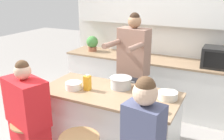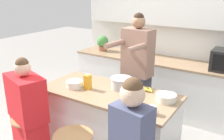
{
  "view_description": "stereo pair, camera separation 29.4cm",
  "coord_description": "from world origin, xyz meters",
  "px_view_note": "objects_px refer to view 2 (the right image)",
  "views": [
    {
      "loc": [
        1.25,
        -2.42,
        2.07
      ],
      "look_at": [
        0.0,
        0.08,
        1.14
      ],
      "focal_mm": 40.0,
      "sensor_mm": 36.0,
      "label": 1
    },
    {
      "loc": [
        1.5,
        -2.27,
        2.07
      ],
      "look_at": [
        0.0,
        0.08,
        1.14
      ],
      "focal_mm": 40.0,
      "sensor_mm": 36.0,
      "label": 2
    }
  ],
  "objects_px": {
    "fruit_bowl": "(75,84)",
    "coffee_cup_near": "(137,107)",
    "person_cooking": "(137,78)",
    "kitchen_island": "(109,124)",
    "cooking_pot": "(121,83)",
    "juice_carton": "(88,82)",
    "bar_stool_leftmost": "(32,138)",
    "potted_plant": "(103,43)",
    "person_wrapped_blanket": "(29,119)",
    "banana_bunch": "(148,89)",
    "coffee_cup_far": "(152,110)"
  },
  "relations": [
    {
      "from": "kitchen_island",
      "to": "cooking_pot",
      "type": "height_order",
      "value": "cooking_pot"
    },
    {
      "from": "coffee_cup_near",
      "to": "person_cooking",
      "type": "bearing_deg",
      "value": 117.67
    },
    {
      "from": "person_cooking",
      "to": "potted_plant",
      "type": "distance_m",
      "value": 1.53
    },
    {
      "from": "kitchen_island",
      "to": "person_cooking",
      "type": "xyz_separation_m",
      "value": [
        0.04,
        0.64,
        0.42
      ]
    },
    {
      "from": "person_cooking",
      "to": "cooking_pot",
      "type": "xyz_separation_m",
      "value": [
        0.03,
        -0.47,
        0.09
      ]
    },
    {
      "from": "kitchen_island",
      "to": "coffee_cup_near",
      "type": "bearing_deg",
      "value": -26.59
    },
    {
      "from": "cooking_pot",
      "to": "juice_carton",
      "type": "relative_size",
      "value": 1.84
    },
    {
      "from": "kitchen_island",
      "to": "coffee_cup_near",
      "type": "height_order",
      "value": "coffee_cup_near"
    },
    {
      "from": "person_wrapped_blanket",
      "to": "banana_bunch",
      "type": "bearing_deg",
      "value": 58.9
    },
    {
      "from": "coffee_cup_near",
      "to": "potted_plant",
      "type": "bearing_deg",
      "value": 132.61
    },
    {
      "from": "kitchen_island",
      "to": "bar_stool_leftmost",
      "type": "xyz_separation_m",
      "value": [
        -0.66,
        -0.65,
        -0.07
      ]
    },
    {
      "from": "cooking_pot",
      "to": "potted_plant",
      "type": "relative_size",
      "value": 1.23
    },
    {
      "from": "kitchen_island",
      "to": "cooking_pot",
      "type": "relative_size",
      "value": 4.67
    },
    {
      "from": "fruit_bowl",
      "to": "coffee_cup_far",
      "type": "relative_size",
      "value": 1.87
    },
    {
      "from": "kitchen_island",
      "to": "potted_plant",
      "type": "bearing_deg",
      "value": 126.63
    },
    {
      "from": "coffee_cup_near",
      "to": "potted_plant",
      "type": "xyz_separation_m",
      "value": [
        -1.68,
        1.82,
        0.12
      ]
    },
    {
      "from": "person_wrapped_blanket",
      "to": "juice_carton",
      "type": "bearing_deg",
      "value": 74.05
    },
    {
      "from": "fruit_bowl",
      "to": "potted_plant",
      "type": "bearing_deg",
      "value": 113.68
    },
    {
      "from": "coffee_cup_far",
      "to": "person_cooking",
      "type": "bearing_deg",
      "value": 125.42
    },
    {
      "from": "person_cooking",
      "to": "fruit_bowl",
      "type": "height_order",
      "value": "person_cooking"
    },
    {
      "from": "fruit_bowl",
      "to": "coffee_cup_near",
      "type": "xyz_separation_m",
      "value": [
        0.94,
        -0.15,
        0.01
      ]
    },
    {
      "from": "person_wrapped_blanket",
      "to": "banana_bunch",
      "type": "height_order",
      "value": "person_wrapped_blanket"
    },
    {
      "from": "coffee_cup_near",
      "to": "coffee_cup_far",
      "type": "bearing_deg",
      "value": 11.08
    },
    {
      "from": "bar_stool_leftmost",
      "to": "person_cooking",
      "type": "bearing_deg",
      "value": 61.49
    },
    {
      "from": "kitchen_island",
      "to": "coffee_cup_far",
      "type": "xyz_separation_m",
      "value": [
        0.66,
        -0.23,
        0.48
      ]
    },
    {
      "from": "fruit_bowl",
      "to": "juice_carton",
      "type": "distance_m",
      "value": 0.18
    },
    {
      "from": "cooking_pot",
      "to": "coffee_cup_near",
      "type": "relative_size",
      "value": 3.35
    },
    {
      "from": "bar_stool_leftmost",
      "to": "potted_plant",
      "type": "xyz_separation_m",
      "value": [
        -0.5,
        2.22,
        0.68
      ]
    },
    {
      "from": "coffee_cup_near",
      "to": "person_wrapped_blanket",
      "type": "bearing_deg",
      "value": -160.64
    },
    {
      "from": "person_cooking",
      "to": "fruit_bowl",
      "type": "distance_m",
      "value": 0.89
    },
    {
      "from": "fruit_bowl",
      "to": "coffee_cup_far",
      "type": "distance_m",
      "value": 1.1
    },
    {
      "from": "bar_stool_leftmost",
      "to": "fruit_bowl",
      "type": "distance_m",
      "value": 0.81
    },
    {
      "from": "cooking_pot",
      "to": "person_wrapped_blanket",
      "type": "bearing_deg",
      "value": -130.76
    },
    {
      "from": "bar_stool_leftmost",
      "to": "coffee_cup_near",
      "type": "bearing_deg",
      "value": 18.55
    },
    {
      "from": "person_wrapped_blanket",
      "to": "person_cooking",
      "type": "bearing_deg",
      "value": 79.12
    },
    {
      "from": "banana_bunch",
      "to": "juice_carton",
      "type": "bearing_deg",
      "value": -153.3
    },
    {
      "from": "kitchen_island",
      "to": "coffee_cup_near",
      "type": "relative_size",
      "value": 15.62
    },
    {
      "from": "kitchen_island",
      "to": "juice_carton",
      "type": "xyz_separation_m",
      "value": [
        -0.26,
        -0.06,
        0.53
      ]
    },
    {
      "from": "fruit_bowl",
      "to": "banana_bunch",
      "type": "xyz_separation_m",
      "value": [
        0.81,
        0.37,
        -0.02
      ]
    },
    {
      "from": "kitchen_island",
      "to": "juice_carton",
      "type": "distance_m",
      "value": 0.59
    },
    {
      "from": "person_cooking",
      "to": "juice_carton",
      "type": "height_order",
      "value": "person_cooking"
    },
    {
      "from": "cooking_pot",
      "to": "fruit_bowl",
      "type": "xyz_separation_m",
      "value": [
        -0.5,
        -0.28,
        -0.03
      ]
    },
    {
      "from": "juice_carton",
      "to": "coffee_cup_near",
      "type": "bearing_deg",
      "value": -14.12
    },
    {
      "from": "coffee_cup_far",
      "to": "juice_carton",
      "type": "xyz_separation_m",
      "value": [
        -0.92,
        0.17,
        0.05
      ]
    },
    {
      "from": "kitchen_island",
      "to": "bar_stool_leftmost",
      "type": "distance_m",
      "value": 0.93
    },
    {
      "from": "person_wrapped_blanket",
      "to": "juice_carton",
      "type": "relative_size",
      "value": 7.11
    },
    {
      "from": "cooking_pot",
      "to": "juice_carton",
      "type": "bearing_deg",
      "value": -144.52
    },
    {
      "from": "cooking_pot",
      "to": "fruit_bowl",
      "type": "relative_size",
      "value": 1.76
    },
    {
      "from": "person_cooking",
      "to": "coffee_cup_near",
      "type": "bearing_deg",
      "value": -55.78
    },
    {
      "from": "bar_stool_leftmost",
      "to": "kitchen_island",
      "type": "bearing_deg",
      "value": 44.52
    }
  ]
}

